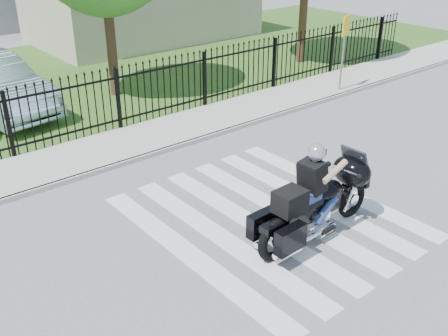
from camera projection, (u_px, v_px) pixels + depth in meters
ground at (268, 217)px, 10.66m from camera, size 120.00×120.00×0.00m
crosswalk at (268, 217)px, 10.66m from camera, size 5.00×5.50×0.01m
sidewalk at (140, 140)px, 14.10m from camera, size 40.00×2.00×0.12m
curb at (160, 152)px, 13.40m from camera, size 40.00×0.12×0.12m
grass_strip at (39, 83)px, 18.97m from camera, size 40.00×12.00×0.02m
iron_fence at (118, 101)px, 14.42m from camera, size 26.00×0.04×1.80m
building_low at (143, 1)px, 24.96m from camera, size 10.00×6.00×3.50m
motorcycle_rider at (315, 199)px, 9.66m from camera, size 3.03×0.94×2.00m
traffic_sign at (345, 38)px, 17.11m from camera, size 0.52×0.20×2.46m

